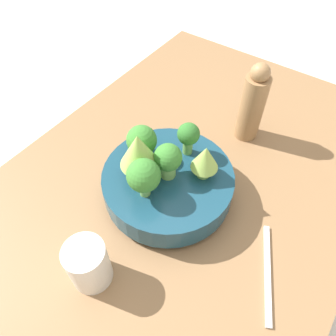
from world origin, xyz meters
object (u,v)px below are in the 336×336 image
bowl (168,183)px  fork (267,272)px  cup (88,264)px  pepper_mill (252,104)px

bowl → fork: bowl is taller
cup → pepper_mill: 0.47m
bowl → cup: 0.22m
cup → pepper_mill: size_ratio=0.49×
pepper_mill → cup: bearing=172.9°
bowl → pepper_mill: 0.26m
bowl → pepper_mill: (0.25, -0.05, 0.05)m
bowl → fork: size_ratio=1.52×
cup → fork: (0.18, -0.25, -0.04)m
bowl → fork: (-0.04, -0.24, -0.04)m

